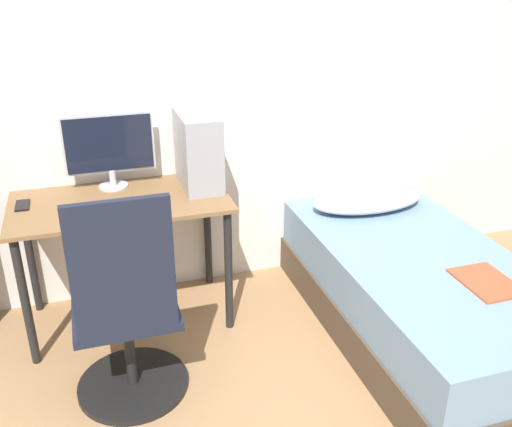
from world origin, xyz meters
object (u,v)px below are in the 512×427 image
bed (419,295)px  keyboard (112,208)px  pc_tower (198,150)px  office_chair (127,324)px  monitor (109,147)px

bed → keyboard: 1.70m
pc_tower → keyboard: bearing=-157.4°
keyboard → pc_tower: pc_tower is taller
pc_tower → office_chair: bearing=-124.1°
bed → keyboard: keyboard is taller
keyboard → pc_tower: size_ratio=0.96×
monitor → pc_tower: size_ratio=1.18×
keyboard → bed: bearing=-17.5°
office_chair → monitor: size_ratio=2.22×
bed → monitor: (-1.51, 0.81, 0.73)m
office_chair → keyboard: size_ratio=2.72×
office_chair → pc_tower: (0.51, 0.75, 0.53)m
office_chair → bed: office_chair is taller
bed → pc_tower: bearing=146.5°
pc_tower → bed: bearing=-33.5°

